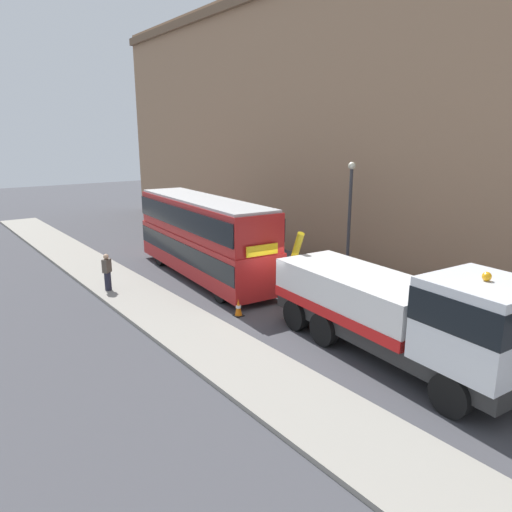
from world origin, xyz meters
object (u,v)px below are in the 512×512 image
(pedestrian_onlooker, at_px, (107,273))
(street_lamp, at_px, (350,211))
(recovery_tow_truck, at_px, (398,310))
(double_decker_bus, at_px, (203,234))
(traffic_cone_near_bus, at_px, (238,308))

(pedestrian_onlooker, xyz_separation_m, street_lamp, (5.04, 10.52, 2.49))
(recovery_tow_truck, height_order, double_decker_bus, double_decker_bus)
(recovery_tow_truck, distance_m, traffic_cone_near_bus, 6.64)
(double_decker_bus, distance_m, pedestrian_onlooker, 5.03)
(pedestrian_onlooker, bearing_deg, recovery_tow_truck, -14.93)
(traffic_cone_near_bus, relative_size, street_lamp, 0.12)
(pedestrian_onlooker, height_order, street_lamp, street_lamp)
(recovery_tow_truck, relative_size, traffic_cone_near_bus, 14.21)
(double_decker_bus, height_order, pedestrian_onlooker, double_decker_bus)
(traffic_cone_near_bus, bearing_deg, recovery_tow_truck, 15.09)
(recovery_tow_truck, xyz_separation_m, street_lamp, (-7.18, 5.71, 1.71))
(recovery_tow_truck, xyz_separation_m, double_decker_bus, (-11.80, 0.04, 0.47))
(double_decker_bus, relative_size, street_lamp, 1.92)
(recovery_tow_truck, bearing_deg, pedestrian_onlooker, -153.36)
(recovery_tow_truck, bearing_deg, double_decker_bus, -175.06)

